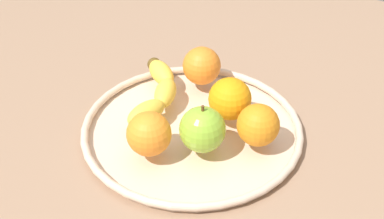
# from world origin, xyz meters

# --- Properties ---
(ground_plane) EXTENTS (1.24, 1.24, 0.04)m
(ground_plane) POSITION_xyz_m (0.00, 0.00, -0.02)
(ground_plane) COLOR #98765C
(fruit_bowl) EXTENTS (0.35, 0.35, 0.02)m
(fruit_bowl) POSITION_xyz_m (0.00, 0.00, 0.01)
(fruit_bowl) COLOR beige
(fruit_bowl) RESTS_ON ground_plane
(banana) EXTENTS (0.18, 0.11, 0.03)m
(banana) POSITION_xyz_m (0.03, 0.08, 0.03)
(banana) COLOR yellow
(banana) RESTS_ON fruit_bowl
(apple) EXTENTS (0.07, 0.07, 0.08)m
(apple) POSITION_xyz_m (-0.04, -0.04, 0.05)
(apple) COLOR #8BBD33
(apple) RESTS_ON fruit_bowl
(orange_back_left) EXTENTS (0.07, 0.07, 0.07)m
(orange_back_left) POSITION_xyz_m (0.11, 0.05, 0.05)
(orange_back_left) COLOR orange
(orange_back_left) RESTS_ON fruit_bowl
(orange_front_left) EXTENTS (0.07, 0.07, 0.07)m
(orange_front_left) POSITION_xyz_m (0.05, -0.04, 0.05)
(orange_front_left) COLOR orange
(orange_front_left) RESTS_ON fruit_bowl
(orange_back_right) EXTENTS (0.07, 0.07, 0.07)m
(orange_back_right) POSITION_xyz_m (-0.08, 0.02, 0.05)
(orange_back_right) COLOR orange
(orange_back_right) RESTS_ON fruit_bowl
(orange_center) EXTENTS (0.06, 0.06, 0.06)m
(orange_center) POSITION_xyz_m (0.02, -0.10, 0.05)
(orange_center) COLOR orange
(orange_center) RESTS_ON fruit_bowl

